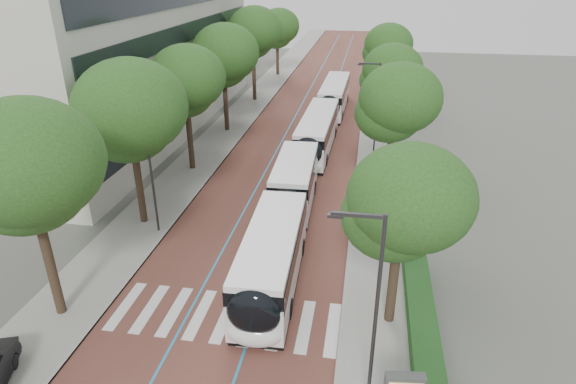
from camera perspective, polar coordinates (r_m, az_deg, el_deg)
name	(u,v)px	position (r m, az deg, el deg)	size (l,w,h in m)	color
ground	(215,331)	(22.70, -8.62, -16.01)	(160.00, 160.00, 0.00)	#51544C
road	(316,103)	(58.30, 3.37, 10.51)	(11.00, 140.00, 0.02)	brown
sidewalk_left	(255,100)	(59.53, -3.95, 10.86)	(4.00, 140.00, 0.12)	gray
sidewalk_right	(380,105)	(57.99, 10.86, 10.08)	(4.00, 140.00, 0.12)	gray
kerb_left	(270,100)	(59.13, -2.13, 10.80)	(0.20, 140.00, 0.14)	gray
kerb_right	(364,104)	(57.98, 8.96, 10.22)	(0.20, 140.00, 0.14)	gray
zebra_crossing	(226,317)	(23.36, -7.39, -14.46)	(10.55, 3.60, 0.01)	silver
lane_line_left	(303,102)	(58.48, 1.78, 10.61)	(0.12, 126.00, 0.01)	#2584BA
lane_line_right	(330,103)	(58.15, 4.96, 10.44)	(0.12, 126.00, 0.01)	#2584BA
office_building	(104,55)	(51.50, -21.00, 14.94)	(18.11, 40.00, 14.00)	#A6A59A
hedge	(425,347)	(21.76, 15.92, -17.21)	(1.20, 14.00, 0.80)	#164018
streetlight_near	(372,302)	(16.49, 9.87, -12.76)	(1.82, 0.20, 8.00)	#2E2D30
streetlight_far	(375,105)	(39.36, 10.27, 10.11)	(1.82, 0.20, 8.00)	#2E2D30
lamp_post_left	(151,170)	(29.00, -15.95, 2.52)	(0.14, 0.14, 8.00)	#2E2D30
trees_left	(211,66)	(43.28, -9.11, 14.53)	(6.46, 60.96, 10.23)	black
trees_right	(390,84)	(40.94, 11.96, 12.38)	(5.71, 47.44, 9.08)	black
lead_bus	(283,222)	(27.42, -0.60, -3.59)	(3.13, 18.47, 3.20)	black
bus_queued_0	(317,134)	(42.00, 3.45, 6.88)	(2.77, 12.44, 3.20)	silver
bus_queued_1	(334,97)	(54.50, 5.48, 11.14)	(2.75, 12.44, 3.20)	silver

